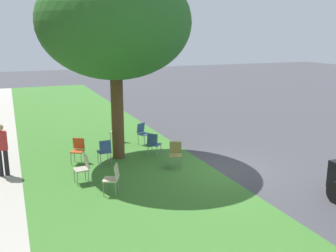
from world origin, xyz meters
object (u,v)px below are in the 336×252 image
Objects in this scene: chair_0 at (105,150)px; chair_6 at (154,143)px; chair_7 at (143,132)px; chair_1 at (117,130)px; chair_4 at (78,149)px; chair_2 at (113,177)px; pedestrian_0 at (2,148)px; street_tree at (115,23)px; chair_3 at (175,153)px; chair_5 at (83,166)px.

chair_6 is at bearing -84.15° from chair_0.
chair_1 is at bearing 48.88° from chair_7.
chair_4 is (0.54, 0.81, 0.00)m from chair_0.
chair_6 is at bearing -39.06° from chair_2.
chair_4 is 1.00× the size of chair_6.
chair_6 is 0.52× the size of pedestrian_0.
chair_1 is 1.00× the size of chair_4.
chair_4 is (-0.01, 1.46, -4.24)m from street_tree.
chair_7 is at bearing -131.12° from chair_1.
chair_0 and chair_3 have the same top height.
chair_6 is at bearing -89.94° from pedestrian_0.
chair_4 is 1.00× the size of chair_5.
chair_6 is (0.19, -1.87, 0.00)m from chair_0.
chair_0 is at bearing 130.48° from street_tree.
chair_7 is (1.32, -1.39, -4.24)m from street_tree.
chair_4 and chair_6 have the same top height.
chair_7 is 0.52× the size of pedestrian_0.
pedestrian_0 is (-0.36, 3.86, -3.83)m from street_tree.
chair_7 is (4.44, -2.41, 0.00)m from chair_2.
chair_6 is (2.77, -2.25, 0.00)m from chair_2.
chair_4 is 2.71m from chair_6.
chair_2 is at bearing 118.77° from chair_3.
pedestrian_0 reaches higher than chair_4.
chair_0 is 3.25m from pedestrian_0.
chair_0 and chair_2 have the same top height.
chair_1 is 1.00× the size of chair_5.
chair_0 is at bearing 156.18° from chair_1.
chair_4 is 1.94m from chair_5.
street_tree reaches higher than chair_0.
chair_5 is 2.76m from pedestrian_0.
chair_1 and chair_6 have the same top height.
pedestrian_0 reaches higher than chair_5.
street_tree is 4.43m from chair_6.
chair_1 is 5.02m from pedestrian_0.
chair_5 is at bearing -125.37° from pedestrian_0.
chair_2 and chair_6 have the same top height.
chair_6 is (-0.36, -1.23, -4.24)m from street_tree.
chair_3 is at bearing -119.29° from chair_0.
chair_6 is at bearing -163.68° from chair_1.
chair_0 is 1.00× the size of chair_6.
chair_3 is (-3.82, -0.98, 0.00)m from chair_1.
street_tree is at bearing -49.52° from chair_0.
chair_0 is 2.76m from chair_7.
street_tree is at bearing -18.04° from chair_2.
chair_2 is at bearing 163.56° from chair_1.
chair_4 is 0.52× the size of pedestrian_0.
chair_7 is at bearing -46.57° from street_tree.
chair_3 is at bearing -86.38° from chair_5.
chair_5 is at bearing 137.20° from chair_7.
chair_5 is at bearing 174.91° from chair_4.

